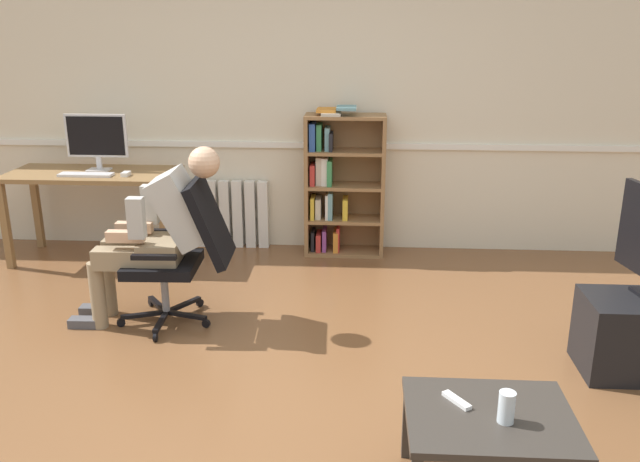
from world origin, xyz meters
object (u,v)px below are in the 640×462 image
(bookshelf, at_px, (338,184))
(radiator, at_px, (225,214))
(drinking_glass, at_px, (506,407))
(computer_desk, at_px, (93,184))
(keyboard, at_px, (86,175))
(computer_mouse, at_px, (126,174))
(imac_monitor, at_px, (96,138))
(spare_remote, at_px, (457,400))
(person_seated, at_px, (158,231))
(coffee_table, at_px, (489,425))
(office_chair, at_px, (184,248))

(bookshelf, xyz_separation_m, radiator, (-1.01, 0.10, -0.31))
(drinking_glass, bearing_deg, computer_desk, 134.61)
(keyboard, height_order, computer_mouse, computer_mouse)
(computer_desk, relative_size, imac_monitor, 2.71)
(spare_remote, bearing_deg, person_seated, 103.90)
(computer_mouse, xyz_separation_m, bookshelf, (1.69, 0.41, -0.16))
(coffee_table, bearing_deg, office_chair, 136.37)
(coffee_table, bearing_deg, bookshelf, 103.51)
(bookshelf, bearing_deg, spare_remote, -78.45)
(coffee_table, bearing_deg, computer_mouse, 132.27)
(keyboard, distance_m, radiator, 1.23)
(office_chair, height_order, drinking_glass, office_chair)
(computer_desk, relative_size, office_chair, 1.41)
(computer_desk, distance_m, coffee_table, 3.95)
(person_seated, xyz_separation_m, drinking_glass, (1.92, -1.67, -0.18))
(imac_monitor, height_order, computer_mouse, imac_monitor)
(office_chair, bearing_deg, coffee_table, 44.21)
(keyboard, bearing_deg, office_chair, -44.49)
(imac_monitor, bearing_deg, person_seated, -55.66)
(coffee_table, bearing_deg, imac_monitor, 133.48)
(person_seated, xyz_separation_m, spare_remote, (1.74, -1.53, -0.24))
(keyboard, xyz_separation_m, drinking_glass, (2.81, -2.71, -0.30))
(bookshelf, bearing_deg, office_chair, -123.09)
(bookshelf, relative_size, office_chair, 1.30)
(computer_desk, bearing_deg, bookshelf, 8.14)
(keyboard, relative_size, spare_remote, 2.86)
(computer_desk, height_order, spare_remote, computer_desk)
(keyboard, height_order, drinking_glass, keyboard)
(computer_desk, xyz_separation_m, office_chair, (1.06, -1.18, -0.13))
(bookshelf, bearing_deg, radiator, 174.31)
(computer_desk, height_order, coffee_table, computer_desk)
(imac_monitor, bearing_deg, bookshelf, 6.09)
(computer_mouse, relative_size, radiator, 0.13)
(spare_remote, bearing_deg, office_chair, 100.92)
(bookshelf, bearing_deg, person_seated, -127.28)
(person_seated, bearing_deg, spare_remote, 46.41)
(computer_desk, bearing_deg, coffee_table, -45.38)
(keyboard, relative_size, coffee_table, 0.62)
(drinking_glass, bearing_deg, person_seated, 138.98)
(person_seated, bearing_deg, coffee_table, 46.97)
(radiator, bearing_deg, person_seated, -94.05)
(person_seated, bearing_deg, imac_monitor, -147.82)
(computer_desk, bearing_deg, drinking_glass, -45.39)
(office_chair, height_order, spare_remote, office_chair)
(keyboard, xyz_separation_m, spare_remote, (2.63, -2.58, -0.36))
(keyboard, height_order, coffee_table, keyboard)
(spare_remote, bearing_deg, computer_desk, 99.42)
(computer_desk, bearing_deg, person_seated, -52.88)
(keyboard, distance_m, spare_remote, 3.70)
(keyboard, relative_size, person_seated, 0.36)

